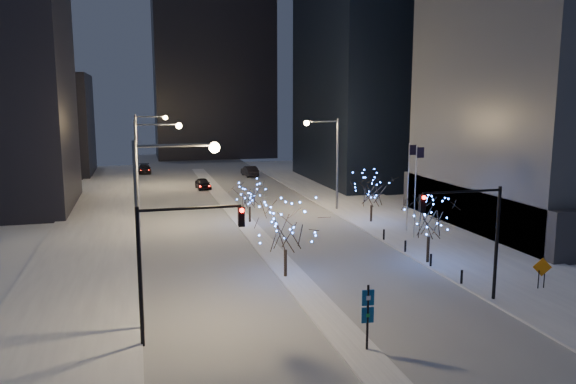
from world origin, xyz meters
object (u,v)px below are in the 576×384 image
object	(u,v)px
street_lamp_w_mid	(148,159)
holiday_tree_plaza_far	(372,190)
holiday_tree_median_far	(250,195)
street_lamp_w_near	(159,208)
holiday_tree_median_near	(285,227)
car_mid	(250,171)
construction_sign	(542,270)
traffic_signal_east	(475,225)
street_lamp_w_far	(144,140)
car_far	(145,169)
holiday_tree_plaza_near	(429,217)
street_lamp_east	(329,152)
wayfinding_sign	(368,311)
traffic_signal_west	(172,250)
car_near	(203,184)

from	to	relation	value
street_lamp_w_mid	holiday_tree_plaza_far	bearing A→B (deg)	-10.66
holiday_tree_median_far	street_lamp_w_near	bearing A→B (deg)	-111.49
street_lamp_w_near	holiday_tree_plaza_far	xyz separation A→B (m)	(21.00, 21.05, -3.21)
street_lamp_w_mid	holiday_tree_median_far	bearing A→B (deg)	-6.25
holiday_tree_median_near	car_mid	bearing A→B (deg)	81.52
holiday_tree_plaza_far	construction_sign	world-z (taller)	holiday_tree_plaza_far
street_lamp_w_mid	traffic_signal_east	xyz separation A→B (m)	(17.88, -26.00, -1.74)
street_lamp_w_far	traffic_signal_east	bearing A→B (deg)	-70.68
street_lamp_w_far	holiday_tree_median_near	distance (m)	44.43
street_lamp_w_near	car_far	xyz separation A→B (m)	(0.04, 65.47, -5.78)
street_lamp_w_mid	holiday_tree_plaza_near	size ratio (longest dim) A/B	1.96
car_mid	street_lamp_w_far	bearing A→B (deg)	20.63
street_lamp_w_far	car_mid	bearing A→B (deg)	24.93
car_far	holiday_tree_plaza_near	distance (m)	61.67
street_lamp_east	car_mid	xyz separation A→B (m)	(-2.99, 29.45, -5.64)
street_lamp_w_far	traffic_signal_east	size ratio (longest dim) A/B	1.43
car_far	wayfinding_sign	size ratio (longest dim) A/B	1.47
traffic_signal_west	car_far	world-z (taller)	traffic_signal_west
street_lamp_w_near	construction_sign	world-z (taller)	street_lamp_w_near
street_lamp_east	car_near	size ratio (longest dim) A/B	2.32
street_lamp_w_mid	car_near	world-z (taller)	street_lamp_w_mid
car_mid	construction_sign	size ratio (longest dim) A/B	2.49
holiday_tree_plaza_far	car_near	bearing A→B (deg)	118.07
holiday_tree_median_far	car_near	bearing A→B (deg)	95.08
street_lamp_w_far	holiday_tree_plaza_near	bearing A→B (deg)	-65.68
traffic_signal_west	car_near	distance (m)	49.15
street_lamp_east	car_far	xyz separation A→B (m)	(-18.98, 37.47, -5.73)
holiday_tree_median_far	car_mid	bearing A→B (deg)	78.86
holiday_tree_plaza_far	wayfinding_sign	distance (m)	29.00
street_lamp_w_near	construction_sign	bearing A→B (deg)	-0.29
holiday_tree_median_near	holiday_tree_plaza_near	size ratio (longest dim) A/B	1.05
holiday_tree_plaza_near	holiday_tree_median_near	bearing A→B (deg)	-177.28
holiday_tree_median_near	car_far	bearing A→B (deg)	98.10
street_lamp_w_far	car_far	xyz separation A→B (m)	(0.04, 15.47, -5.78)
car_far	street_lamp_w_mid	bearing A→B (deg)	-90.88
car_mid	construction_sign	bearing A→B (deg)	93.10
holiday_tree_median_far	construction_sign	size ratio (longest dim) A/B	2.08
street_lamp_east	wayfinding_sign	world-z (taller)	street_lamp_east
street_lamp_w_near	street_lamp_w_far	bearing A→B (deg)	90.00
wayfinding_sign	holiday_tree_median_far	bearing A→B (deg)	93.25
traffic_signal_west	car_far	bearing A→B (deg)	90.39
traffic_signal_east	construction_sign	xyz separation A→B (m)	(5.64, 0.88, -3.41)
holiday_tree_median_near	holiday_tree_plaza_near	bearing A→B (deg)	2.72
holiday_tree_median_far	traffic_signal_west	bearing A→B (deg)	-108.99
street_lamp_w_far	street_lamp_w_mid	bearing A→B (deg)	-90.00
street_lamp_w_far	traffic_signal_east	distance (m)	54.07
traffic_signal_east	holiday_tree_median_near	bearing A→B (deg)	141.61
street_lamp_w_near	holiday_tree_plaza_near	distance (m)	20.87
wayfinding_sign	street_lamp_w_mid	bearing A→B (deg)	110.48
traffic_signal_west	car_mid	xyz separation A→B (m)	(15.54, 59.46, -3.95)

